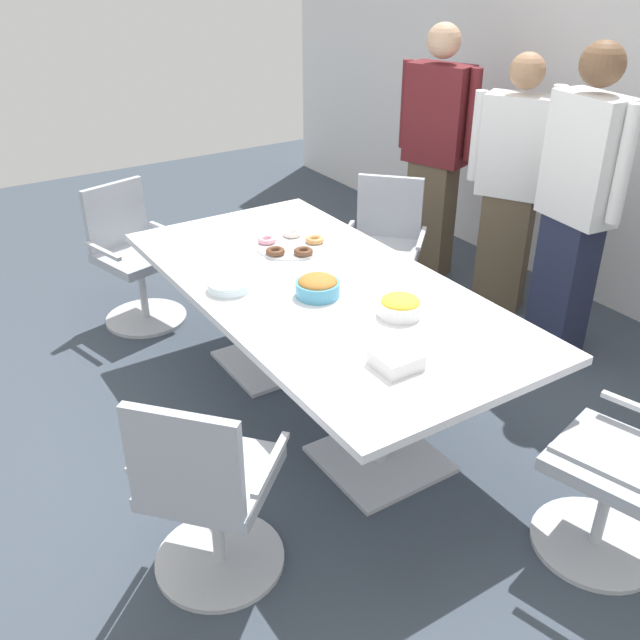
{
  "coord_description": "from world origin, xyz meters",
  "views": [
    {
      "loc": [
        2.72,
        -1.75,
        2.32
      ],
      "look_at": [
        0.0,
        0.0,
        0.55
      ],
      "focal_mm": 39.85,
      "sensor_mm": 36.0,
      "label": 1
    }
  ],
  "objects_px": {
    "office_chair_1": "(626,478)",
    "person_standing_0": "(435,151)",
    "donut_platter": "(290,245)",
    "napkin_pile": "(396,360)",
    "snack_bowl_chips_yellow": "(400,306)",
    "conference_table": "(320,307)",
    "person_standing_1": "(512,184)",
    "office_chair_3": "(135,263)",
    "plate_stack": "(229,286)",
    "snack_bowl_pretzels": "(318,286)",
    "person_standing_2": "(577,204)",
    "office_chair_2": "(384,256)",
    "office_chair_0": "(208,496)"
  },
  "relations": [
    {
      "from": "snack_bowl_pretzels",
      "to": "office_chair_3",
      "type": "bearing_deg",
      "value": -166.59
    },
    {
      "from": "conference_table",
      "to": "person_standing_2",
      "type": "relative_size",
      "value": 1.3
    },
    {
      "from": "person_standing_0",
      "to": "person_standing_2",
      "type": "height_order",
      "value": "person_standing_2"
    },
    {
      "from": "office_chair_3",
      "to": "person_standing_2",
      "type": "relative_size",
      "value": 0.49
    },
    {
      "from": "snack_bowl_pretzels",
      "to": "person_standing_0",
      "type": "bearing_deg",
      "value": 123.68
    },
    {
      "from": "person_standing_1",
      "to": "person_standing_2",
      "type": "relative_size",
      "value": 0.92
    },
    {
      "from": "conference_table",
      "to": "office_chair_3",
      "type": "height_order",
      "value": "office_chair_3"
    },
    {
      "from": "conference_table",
      "to": "office_chair_2",
      "type": "height_order",
      "value": "office_chair_2"
    },
    {
      "from": "office_chair_3",
      "to": "donut_platter",
      "type": "distance_m",
      "value": 1.25
    },
    {
      "from": "plate_stack",
      "to": "napkin_pile",
      "type": "xyz_separation_m",
      "value": [
        1.01,
        0.26,
        0.01
      ]
    },
    {
      "from": "conference_table",
      "to": "person_standing_1",
      "type": "height_order",
      "value": "person_standing_1"
    },
    {
      "from": "person_standing_0",
      "to": "person_standing_1",
      "type": "bearing_deg",
      "value": 166.19
    },
    {
      "from": "office_chair_2",
      "to": "snack_bowl_pretzels",
      "type": "relative_size",
      "value": 4.15
    },
    {
      "from": "conference_table",
      "to": "office_chair_3",
      "type": "bearing_deg",
      "value": -163.37
    },
    {
      "from": "office_chair_3",
      "to": "person_standing_2",
      "type": "bearing_deg",
      "value": 123.26
    },
    {
      "from": "donut_platter",
      "to": "snack_bowl_chips_yellow",
      "type": "bearing_deg",
      "value": 1.13
    },
    {
      "from": "office_chair_1",
      "to": "napkin_pile",
      "type": "height_order",
      "value": "office_chair_1"
    },
    {
      "from": "person_standing_2",
      "to": "snack_bowl_pretzels",
      "type": "distance_m",
      "value": 1.64
    },
    {
      "from": "office_chair_2",
      "to": "office_chair_3",
      "type": "bearing_deg",
      "value": 17.38
    },
    {
      "from": "person_standing_2",
      "to": "snack_bowl_chips_yellow",
      "type": "bearing_deg",
      "value": 104.19
    },
    {
      "from": "conference_table",
      "to": "person_standing_2",
      "type": "bearing_deg",
      "value": 79.9
    },
    {
      "from": "donut_platter",
      "to": "snack_bowl_pretzels",
      "type": "bearing_deg",
      "value": -18.27
    },
    {
      "from": "office_chair_0",
      "to": "donut_platter",
      "type": "bearing_deg",
      "value": 96.23
    },
    {
      "from": "snack_bowl_pretzels",
      "to": "napkin_pile",
      "type": "distance_m",
      "value": 0.73
    },
    {
      "from": "donut_platter",
      "to": "napkin_pile",
      "type": "bearing_deg",
      "value": -11.83
    },
    {
      "from": "office_chair_0",
      "to": "snack_bowl_pretzels",
      "type": "bearing_deg",
      "value": 83.4
    },
    {
      "from": "snack_bowl_chips_yellow",
      "to": "donut_platter",
      "type": "height_order",
      "value": "snack_bowl_chips_yellow"
    },
    {
      "from": "person_standing_1",
      "to": "plate_stack",
      "type": "bearing_deg",
      "value": 65.35
    },
    {
      "from": "office_chair_0",
      "to": "plate_stack",
      "type": "height_order",
      "value": "office_chair_0"
    },
    {
      "from": "conference_table",
      "to": "office_chair_1",
      "type": "bearing_deg",
      "value": 16.63
    },
    {
      "from": "donut_platter",
      "to": "plate_stack",
      "type": "distance_m",
      "value": 0.61
    },
    {
      "from": "office_chair_1",
      "to": "office_chair_3",
      "type": "distance_m",
      "value": 3.22
    },
    {
      "from": "person_standing_0",
      "to": "napkin_pile",
      "type": "xyz_separation_m",
      "value": [
        1.88,
        -1.82,
        -0.16
      ]
    },
    {
      "from": "office_chair_0",
      "to": "office_chair_1",
      "type": "distance_m",
      "value": 1.66
    },
    {
      "from": "office_chair_0",
      "to": "plate_stack",
      "type": "bearing_deg",
      "value": 106.41
    },
    {
      "from": "office_chair_3",
      "to": "plate_stack",
      "type": "distance_m",
      "value": 1.39
    },
    {
      "from": "office_chair_1",
      "to": "person_standing_0",
      "type": "xyz_separation_m",
      "value": [
        -2.61,
        1.21,
        0.54
      ]
    },
    {
      "from": "person_standing_0",
      "to": "office_chair_0",
      "type": "bearing_deg",
      "value": 105.58
    },
    {
      "from": "person_standing_1",
      "to": "donut_platter",
      "type": "bearing_deg",
      "value": 56.1
    },
    {
      "from": "office_chair_3",
      "to": "napkin_pile",
      "type": "xyz_separation_m",
      "value": [
        2.36,
        0.31,
        0.38
      ]
    },
    {
      "from": "office_chair_1",
      "to": "person_standing_1",
      "type": "height_order",
      "value": "person_standing_1"
    },
    {
      "from": "plate_stack",
      "to": "person_standing_0",
      "type": "bearing_deg",
      "value": 112.7
    },
    {
      "from": "office_chair_1",
      "to": "office_chair_2",
      "type": "distance_m",
      "value": 2.35
    },
    {
      "from": "plate_stack",
      "to": "snack_bowl_pretzels",
      "type": "bearing_deg",
      "value": 49.28
    },
    {
      "from": "office_chair_3",
      "to": "napkin_pile",
      "type": "relative_size",
      "value": 5.19
    },
    {
      "from": "office_chair_2",
      "to": "person_standing_0",
      "type": "xyz_separation_m",
      "value": [
        -0.33,
        0.68,
        0.54
      ]
    },
    {
      "from": "office_chair_3",
      "to": "snack_bowl_chips_yellow",
      "type": "distance_m",
      "value": 2.14
    },
    {
      "from": "person_standing_0",
      "to": "person_standing_1",
      "type": "distance_m",
      "value": 0.7
    },
    {
      "from": "napkin_pile",
      "to": "snack_bowl_chips_yellow",
      "type": "bearing_deg",
      "value": 139.55
    },
    {
      "from": "snack_bowl_chips_yellow",
      "to": "donut_platter",
      "type": "relative_size",
      "value": 0.53
    }
  ]
}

